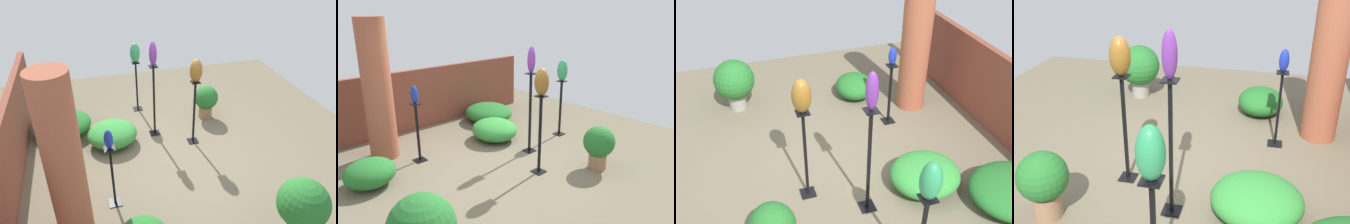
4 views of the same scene
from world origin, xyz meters
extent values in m
plane|color=#6B604C|center=(0.00, 0.00, 0.00)|extent=(8.00, 8.00, 0.00)
cylinder|color=#9E5138|center=(-1.31, 1.81, 1.24)|extent=(0.49, 0.49, 2.49)
cube|color=black|center=(-0.93, 1.21, 0.01)|extent=(0.20, 0.20, 0.01)
cube|color=black|center=(-0.93, 1.21, 0.54)|extent=(0.04, 0.04, 1.07)
cube|color=black|center=(-0.93, 1.21, 1.07)|extent=(0.16, 0.16, 0.02)
cube|color=black|center=(1.90, 0.31, 1.17)|extent=(0.16, 0.16, 0.02)
cube|color=black|center=(0.80, 0.16, 0.01)|extent=(0.20, 0.20, 0.01)
cube|color=black|center=(0.80, 0.16, 0.76)|extent=(0.04, 0.04, 1.51)
cube|color=black|center=(0.80, 0.16, 1.50)|extent=(0.16, 0.16, 0.02)
cube|color=black|center=(0.32, -0.51, 0.01)|extent=(0.20, 0.20, 0.01)
cube|color=black|center=(0.32, -0.51, 0.66)|extent=(0.04, 0.04, 1.32)
cube|color=black|center=(0.32, -0.51, 1.32)|extent=(0.16, 0.16, 0.02)
ellipsoid|color=#192D9E|center=(-0.93, 1.21, 1.23)|extent=(0.12, 0.13, 0.31)
ellipsoid|color=#2D9356|center=(1.90, 0.31, 1.39)|extent=(0.21, 0.21, 0.43)
ellipsoid|color=#6B2D8C|center=(0.80, 0.16, 1.75)|extent=(0.14, 0.15, 0.47)
ellipsoid|color=brown|center=(0.32, -0.51, 1.54)|extent=(0.22, 0.23, 0.44)
cylinder|color=#936B4C|center=(1.16, -1.09, 0.13)|extent=(0.30, 0.30, 0.27)
sphere|color=#236B28|center=(1.16, -1.09, 0.49)|extent=(0.52, 0.52, 0.52)
cylinder|color=gray|center=(-2.18, -1.19, 0.14)|extent=(0.30, 0.30, 0.28)
sphere|color=#236B28|center=(-2.18, -1.19, 0.58)|extent=(0.70, 0.70, 0.70)
ellipsoid|color=#338C38|center=(0.69, 1.05, 0.22)|extent=(0.90, 0.97, 0.43)
ellipsoid|color=#236B28|center=(-1.91, 0.95, 0.22)|extent=(0.78, 0.71, 0.44)
camera|label=1|loc=(-4.74, 1.40, 3.87)|focal=35.00mm
camera|label=2|loc=(-3.39, -3.74, 2.68)|focal=35.00mm
camera|label=3|loc=(4.14, -1.25, 3.86)|focal=42.00mm
camera|label=4|loc=(4.07, 1.05, 2.77)|focal=42.00mm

